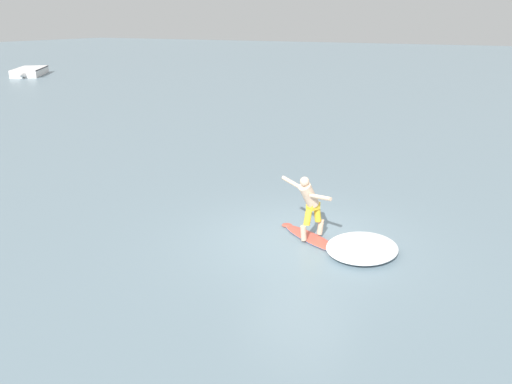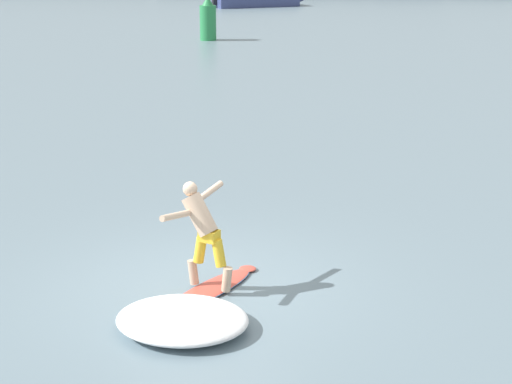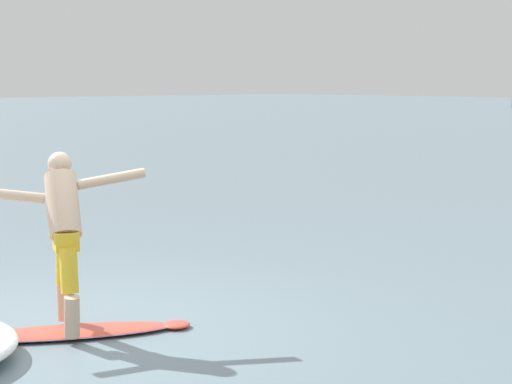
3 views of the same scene
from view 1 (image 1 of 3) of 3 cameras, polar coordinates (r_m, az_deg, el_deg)
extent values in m
plane|color=slate|center=(11.61, 5.19, -5.46)|extent=(200.00, 200.00, 0.00)
ellipsoid|color=#D4503F|center=(11.64, 6.40, -5.26)|extent=(1.30, 1.84, 0.06)
ellipsoid|color=#D4503F|center=(12.31, 3.57, -3.79)|extent=(0.35, 0.35, 0.05)
ellipsoid|color=#2870B2|center=(11.64, 6.40, -5.26)|extent=(1.32, 1.85, 0.03)
cone|color=black|center=(11.18, 8.89, -6.99)|extent=(0.07, 0.07, 0.14)
cone|color=black|center=(11.35, 8.93, -6.59)|extent=(0.07, 0.07, 0.14)
cone|color=black|center=(11.19, 7.96, -6.93)|extent=(0.07, 0.07, 0.14)
cylinder|color=#CCAB8D|center=(11.38, 5.45, -4.70)|extent=(0.21, 0.19, 0.37)
cylinder|color=gold|center=(11.32, 5.96, -2.83)|extent=(0.26, 0.22, 0.40)
cylinder|color=#CCAB8D|center=(11.75, 7.38, -3.98)|extent=(0.21, 0.19, 0.37)
cylinder|color=gold|center=(11.52, 7.03, -2.46)|extent=(0.26, 0.22, 0.40)
cube|color=gold|center=(11.34, 6.54, -1.56)|extent=(0.32, 0.29, 0.16)
cylinder|color=#CCAB8D|center=(11.14, 6.06, -0.36)|extent=(0.60, 0.47, 0.64)
sphere|color=#CCAB8D|center=(10.93, 5.58, 1.21)|extent=(0.21, 0.21, 0.21)
cylinder|color=#CCAB8D|center=(10.75, 7.37, -0.60)|extent=(0.36, 0.60, 0.20)
cylinder|color=#CCAB8D|center=(11.30, 4.13, 1.08)|extent=(0.33, 0.60, 0.19)
cube|color=white|center=(50.95, -24.43, 12.43)|extent=(5.54, 4.93, 0.65)
cone|color=white|center=(48.04, -25.24, 12.00)|extent=(1.13, 1.08, 0.65)
cube|color=black|center=(50.93, -24.47, 12.73)|extent=(5.53, 4.95, 0.08)
cube|color=black|center=(53.63, -23.76, 12.81)|extent=(0.44, 0.46, 0.52)
ellipsoid|color=white|center=(11.12, 12.03, -6.25)|extent=(1.97, 1.79, 0.26)
camera|label=2|loc=(13.83, 61.02, 9.68)|focal=60.00mm
camera|label=3|loc=(16.59, 27.05, 7.96)|focal=60.00mm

